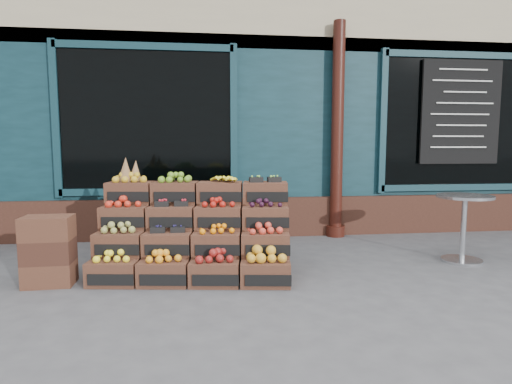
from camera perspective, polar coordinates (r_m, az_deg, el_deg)
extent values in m
plane|color=#48484B|center=(4.52, 3.70, -11.74)|extent=(60.00, 60.00, 0.00)
cube|color=#102E36|center=(9.50, -2.22, 12.38)|extent=(12.00, 6.00, 4.80)
cube|color=#102E36|center=(6.52, 0.05, 7.22)|extent=(12.00, 0.12, 3.00)
cube|color=#3A1F17|center=(6.54, 0.13, -3.34)|extent=(12.00, 0.18, 0.60)
cube|color=black|center=(6.45, -14.30, 9.26)|extent=(2.40, 0.06, 2.00)
cube|color=black|center=(7.56, 25.26, 8.40)|extent=(2.40, 0.06, 2.00)
cylinder|color=#34120C|center=(6.58, 10.80, 7.97)|extent=(0.18, 0.18, 3.20)
cube|color=black|center=(7.50, 25.64, 9.55)|extent=(1.30, 0.04, 1.60)
cube|color=#4D2C1E|center=(4.61, -18.40, -10.09)|extent=(0.53, 0.40, 0.25)
cube|color=black|center=(4.45, -19.16, -11.03)|extent=(0.45, 0.08, 0.11)
cube|color=yellow|center=(4.57, -18.47, -8.14)|extent=(0.42, 0.31, 0.08)
cube|color=#4D2C1E|center=(4.47, -12.12, -10.42)|extent=(0.53, 0.40, 0.25)
cube|color=black|center=(4.31, -12.66, -11.41)|extent=(0.45, 0.08, 0.11)
cube|color=orange|center=(4.43, -12.17, -8.36)|extent=(0.42, 0.31, 0.09)
cube|color=#4D2C1E|center=(4.39, -5.51, -10.63)|extent=(0.53, 0.40, 0.25)
cube|color=black|center=(4.22, -5.78, -11.66)|extent=(0.45, 0.08, 0.11)
cube|color=maroon|center=(4.34, -5.54, -8.49)|extent=(0.42, 0.31, 0.09)
cube|color=#4D2C1E|center=(4.36, 1.27, -10.70)|extent=(0.53, 0.40, 0.25)
cube|color=black|center=(4.20, 1.29, -11.74)|extent=(0.45, 0.08, 0.11)
cube|color=gold|center=(4.31, 1.27, -8.42)|extent=(0.42, 0.31, 0.11)
cube|color=#4D2C1E|center=(4.74, -17.68, -6.56)|extent=(0.53, 0.40, 0.25)
cube|color=black|center=(4.58, -18.39, -7.35)|extent=(0.45, 0.08, 0.11)
cube|color=#919248|center=(4.70, -17.74, -4.61)|extent=(0.42, 0.31, 0.08)
cube|color=#4D2C1E|center=(4.60, -11.61, -6.76)|extent=(0.53, 0.40, 0.25)
cube|color=black|center=(4.44, -12.11, -7.59)|extent=(0.45, 0.08, 0.11)
cube|color=#211C52|center=(4.57, -11.65, -5.09)|extent=(0.42, 0.31, 0.03)
cube|color=#4D2C1E|center=(4.52, -5.26, -6.89)|extent=(0.53, 0.40, 0.25)
cube|color=black|center=(4.35, -5.51, -7.75)|extent=(0.45, 0.08, 0.11)
cube|color=orange|center=(4.49, -5.28, -4.95)|extent=(0.42, 0.31, 0.07)
cube|color=#4D2C1E|center=(4.50, 1.25, -6.94)|extent=(0.53, 0.40, 0.25)
cube|color=black|center=(4.33, 1.27, -7.80)|extent=(0.45, 0.08, 0.11)
cube|color=red|center=(4.46, 1.26, -4.91)|extent=(0.42, 0.31, 0.08)
cube|color=#4D2C1E|center=(4.88, -17.01, -3.22)|extent=(0.53, 0.40, 0.25)
cube|color=black|center=(4.72, -17.67, -3.87)|extent=(0.45, 0.08, 0.11)
cube|color=red|center=(4.86, -17.07, -1.31)|extent=(0.42, 0.31, 0.08)
cube|color=#4D2C1E|center=(4.75, -11.14, -3.32)|extent=(0.53, 0.40, 0.25)
cube|color=black|center=(4.58, -11.60, -4.00)|extent=(0.45, 0.08, 0.11)
cube|color=#A71D28|center=(4.73, -11.18, -1.66)|extent=(0.42, 0.31, 0.03)
cube|color=#4D2C1E|center=(4.68, -5.02, -3.38)|extent=(0.53, 0.40, 0.25)
cube|color=black|center=(4.50, -5.25, -4.08)|extent=(0.45, 0.08, 0.11)
cube|color=#A11810|center=(4.65, -5.04, -1.45)|extent=(0.42, 0.31, 0.07)
cube|color=#4D2C1E|center=(4.65, 1.24, -3.41)|extent=(0.53, 0.40, 0.25)
cube|color=black|center=(4.48, 1.26, -4.11)|extent=(0.45, 0.08, 0.11)
cube|color=black|center=(4.63, 1.25, -1.53)|extent=(0.42, 0.31, 0.06)
cube|color=#4D2C1E|center=(5.05, -16.38, -0.09)|extent=(0.53, 0.40, 0.25)
cube|color=black|center=(4.88, -17.00, -0.61)|extent=(0.45, 0.08, 0.11)
cube|color=gold|center=(5.03, -16.44, 1.77)|extent=(0.42, 0.31, 0.08)
cube|color=#4D2C1E|center=(4.92, -10.71, -0.10)|extent=(0.53, 0.40, 0.25)
cube|color=black|center=(4.75, -11.14, -0.64)|extent=(0.45, 0.08, 0.11)
cube|color=olive|center=(4.91, -10.75, 1.80)|extent=(0.42, 0.31, 0.08)
cube|color=#4D2C1E|center=(4.85, -4.80, -0.11)|extent=(0.53, 0.40, 0.25)
cube|color=black|center=(4.67, -5.01, -0.66)|extent=(0.45, 0.08, 0.11)
cube|color=yellow|center=(4.83, -4.82, 1.78)|extent=(0.42, 0.31, 0.08)
cube|color=#4D2C1E|center=(4.82, 1.23, -0.12)|extent=(0.53, 0.40, 0.25)
cube|color=black|center=(4.65, 1.25, -0.67)|extent=(0.45, 0.08, 0.11)
cube|color=#81C94A|center=(4.81, 1.23, 1.50)|extent=(0.42, 0.31, 0.03)
cube|color=#3A1F17|center=(4.62, -8.41, -9.80)|extent=(2.04, 0.61, 0.25)
cube|color=#3A1F17|center=(4.78, -8.04, -7.70)|extent=(2.04, 0.61, 0.49)
cube|color=#3A1F17|center=(4.96, -7.69, -5.75)|extent=(2.04, 0.61, 0.74)
cone|color=olive|center=(5.03, -17.00, 2.89)|extent=(0.17, 0.17, 0.28)
cone|color=olive|center=(5.06, -15.77, 2.73)|extent=(0.15, 0.15, 0.25)
cube|color=#4D2C1E|center=(4.82, -25.77, -9.76)|extent=(0.47, 0.33, 0.23)
cube|color=#3A1F17|center=(4.76, -25.91, -7.07)|extent=(0.47, 0.33, 0.23)
cube|color=#4D2C1E|center=(4.72, -26.05, -4.32)|extent=(0.47, 0.33, 0.23)
cylinder|color=#B3B6BA|center=(5.76, 25.72, -8.20)|extent=(0.47, 0.47, 0.03)
cylinder|color=#B3B6BA|center=(5.68, 25.91, -4.49)|extent=(0.06, 0.06, 0.77)
cylinder|color=#B3B6BA|center=(5.63, 26.10, -0.53)|extent=(0.64, 0.64, 0.03)
imported|color=#1A5B1D|center=(7.30, -16.16, 2.59)|extent=(0.74, 0.53, 1.91)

